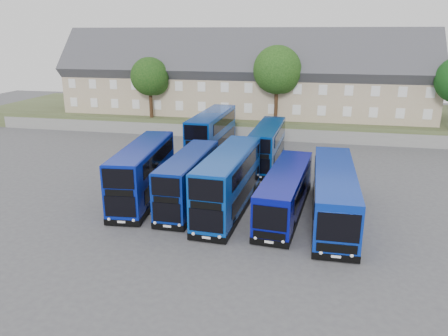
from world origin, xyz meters
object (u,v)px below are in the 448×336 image
(coach_east_a, at_px, (285,193))
(tree_west, at_px, (151,78))
(dd_front_left, at_px, (143,174))
(dd_front_mid, at_px, (189,181))
(tree_mid, at_px, (278,72))

(coach_east_a, distance_m, tree_west, 30.49)
(tree_west, bearing_deg, dd_front_left, -70.92)
(dd_front_left, bearing_deg, tree_west, 103.67)
(dd_front_mid, relative_size, tree_mid, 1.07)
(tree_west, bearing_deg, tree_mid, 1.79)
(coach_east_a, bearing_deg, dd_front_left, -177.32)
(dd_front_left, distance_m, dd_front_mid, 3.84)
(dd_front_left, bearing_deg, tree_mid, 65.38)
(dd_front_mid, bearing_deg, coach_east_a, 0.82)
(coach_east_a, relative_size, tree_mid, 1.28)
(tree_mid, bearing_deg, dd_front_left, -109.21)
(dd_front_mid, relative_size, tree_west, 1.28)
(dd_front_left, distance_m, coach_east_a, 11.06)
(dd_front_left, xyz_separation_m, dd_front_mid, (3.81, -0.46, -0.19))
(dd_front_mid, bearing_deg, tree_west, 117.58)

